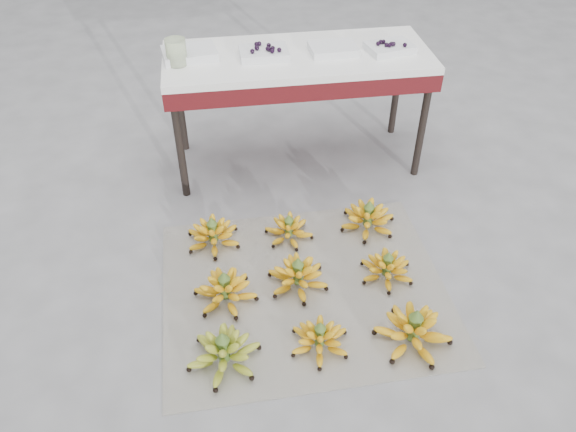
{
  "coord_description": "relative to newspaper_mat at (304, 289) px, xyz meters",
  "views": [
    {
      "loc": [
        -0.41,
        -1.66,
        1.87
      ],
      "look_at": [
        -0.12,
        0.25,
        0.24
      ],
      "focal_mm": 35.0,
      "sensor_mm": 36.0,
      "label": 1
    }
  ],
  "objects": [
    {
      "name": "tray_right",
      "position": [
        0.31,
        1.0,
        0.68
      ],
      "size": [
        0.24,
        0.18,
        0.04
      ],
      "color": "silver",
      "rests_on": "vendor_table"
    },
    {
      "name": "bunch_mid_left",
      "position": [
        -0.35,
        -0.01,
        0.06
      ],
      "size": [
        0.36,
        0.36,
        0.17
      ],
      "rotation": [
        0.0,
        0.0,
        -0.42
      ],
      "color": "yellow",
      "rests_on": "newspaper_mat"
    },
    {
      "name": "newspaper_mat",
      "position": [
        0.0,
        0.0,
        0.0
      ],
      "size": [
        1.27,
        1.07,
        0.01
      ],
      "primitive_type": "cube",
      "rotation": [
        0.0,
        0.0,
        0.02
      ],
      "color": "silver",
      "rests_on": "ground"
    },
    {
      "name": "bunch_back_right",
      "position": [
        0.38,
        0.36,
        0.06
      ],
      "size": [
        0.28,
        0.28,
        0.17
      ],
      "rotation": [
        0.0,
        0.0,
        0.02
      ],
      "color": "yellow",
      "rests_on": "newspaper_mat"
    },
    {
      "name": "bunch_mid_center",
      "position": [
        -0.03,
        0.03,
        0.06
      ],
      "size": [
        0.33,
        0.33,
        0.17
      ],
      "rotation": [
        0.0,
        0.0,
        0.24
      ],
      "color": "yellow",
      "rests_on": "newspaper_mat"
    },
    {
      "name": "bunch_front_left",
      "position": [
        -0.38,
        -0.34,
        0.06
      ],
      "size": [
        0.29,
        0.29,
        0.18
      ],
      "rotation": [
        0.0,
        0.0,
        0.02
      ],
      "color": "olive",
      "rests_on": "newspaper_mat"
    },
    {
      "name": "tray_far_left",
      "position": [
        -0.42,
        1.05,
        0.68
      ],
      "size": [
        0.29,
        0.23,
        0.04
      ],
      "color": "silver",
      "rests_on": "vendor_table"
    },
    {
      "name": "ground",
      "position": [
        0.08,
        -0.02,
        -0.0
      ],
      "size": [
        60.0,
        60.0,
        0.0
      ],
      "primitive_type": "plane",
      "color": "slate",
      "rests_on": "ground"
    },
    {
      "name": "bunch_front_center",
      "position": [
        0.01,
        -0.32,
        0.05
      ],
      "size": [
        0.26,
        0.26,
        0.15
      ],
      "rotation": [
        0.0,
        0.0,
        -0.08
      ],
      "color": "yellow",
      "rests_on": "newspaper_mat"
    },
    {
      "name": "vendor_table",
      "position": [
        0.13,
        1.01,
        0.58
      ],
      "size": [
        1.37,
        0.55,
        0.66
      ],
      "color": "black",
      "rests_on": "ground"
    },
    {
      "name": "bunch_back_center",
      "position": [
        -0.02,
        0.35,
        0.05
      ],
      "size": [
        0.29,
        0.29,
        0.14
      ],
      "rotation": [
        0.0,
        0.0,
        0.26
      ],
      "color": "yellow",
      "rests_on": "newspaper_mat"
    },
    {
      "name": "glass_jar",
      "position": [
        -0.48,
        0.98,
        0.72
      ],
      "size": [
        0.12,
        0.12,
        0.13
      ],
      "primitive_type": "cylinder",
      "rotation": [
        0.0,
        0.0,
        0.14
      ],
      "color": "#E3F6C4",
      "rests_on": "vendor_table"
    },
    {
      "name": "bunch_back_left",
      "position": [
        -0.39,
        0.36,
        0.06
      ],
      "size": [
        0.34,
        0.34,
        0.16
      ],
      "rotation": [
        0.0,
        0.0,
        0.35
      ],
      "color": "yellow",
      "rests_on": "newspaper_mat"
    },
    {
      "name": "bunch_mid_right",
      "position": [
        0.38,
        0.02,
        0.05
      ],
      "size": [
        0.29,
        0.29,
        0.15
      ],
      "rotation": [
        0.0,
        0.0,
        0.2
      ],
      "color": "yellow",
      "rests_on": "newspaper_mat"
    },
    {
      "name": "tray_far_right",
      "position": [
        0.6,
        0.97,
        0.68
      ],
      "size": [
        0.26,
        0.21,
        0.06
      ],
      "color": "silver",
      "rests_on": "vendor_table"
    },
    {
      "name": "tray_left",
      "position": [
        -0.05,
        1.0,
        0.68
      ],
      "size": [
        0.24,
        0.18,
        0.06
      ],
      "color": "silver",
      "rests_on": "vendor_table"
    },
    {
      "name": "bunch_front_right",
      "position": [
        0.38,
        -0.35,
        0.07
      ],
      "size": [
        0.37,
        0.37,
        0.19
      ],
      "rotation": [
        0.0,
        0.0,
        0.23
      ],
      "color": "yellow",
      "rests_on": "newspaper_mat"
    }
  ]
}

